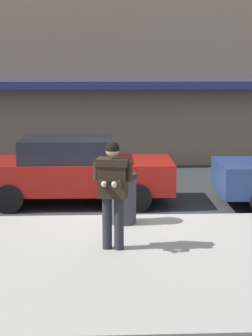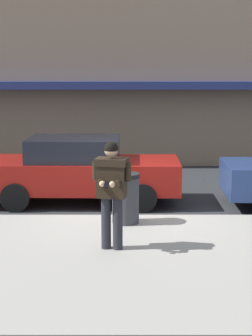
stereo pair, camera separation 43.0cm
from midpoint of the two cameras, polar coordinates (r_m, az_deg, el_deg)
name	(u,v)px [view 2 (the right image)]	position (r m, az deg, el deg)	size (l,w,h in m)	color
ground_plane	(127,219)	(11.81, 1.19, -5.18)	(80.00, 80.00, 0.00)	#2B2D30
sidewalk	(190,261)	(9.15, 7.90, -9.40)	(32.00, 5.30, 0.14)	#99968E
curb_paint_line	(175,218)	(11.92, 6.02, -5.08)	(28.00, 0.12, 0.01)	silver
parked_sedan_mid	(81,170)	(13.07, -3.64, -0.16)	(4.53, 1.99, 1.54)	maroon
man_texting_on_phone	(112,184)	(9.16, -0.04, -1.60)	(0.64, 0.63, 1.81)	#23232B
trash_bin	(126,198)	(10.87, 1.19, -3.07)	(0.55, 0.55, 0.98)	#38383D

